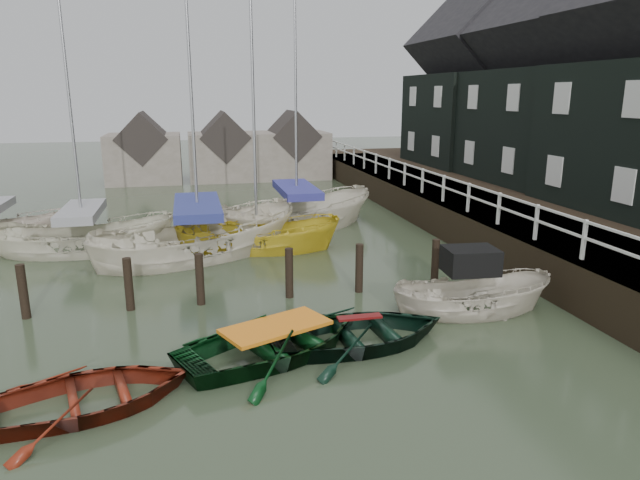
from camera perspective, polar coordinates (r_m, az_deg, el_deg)
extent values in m
plane|color=#2E3B25|center=(12.96, -6.02, -10.58)|extent=(120.00, 120.00, 0.00)
cube|color=black|center=(24.57, 13.37, 4.53)|extent=(3.00, 32.00, 0.20)
cube|color=silver|center=(23.79, 10.25, 6.93)|extent=(0.06, 32.00, 0.06)
cube|color=silver|center=(23.85, 10.21, 5.98)|extent=(0.06, 32.00, 0.06)
cube|color=black|center=(27.69, 23.48, 1.85)|extent=(14.00, 38.00, 1.50)
cube|color=black|center=(28.80, 21.92, 10.51)|extent=(6.00, 7.00, 5.00)
cube|color=black|center=(28.90, 22.75, 18.92)|extent=(6.11, 7.14, 6.11)
cube|color=black|center=(34.78, 15.30, 11.53)|extent=(6.40, 7.00, 5.00)
cube|color=black|center=(34.86, 15.79, 18.51)|extent=(6.52, 7.14, 6.52)
cylinder|color=black|center=(16.05, -27.47, -5.28)|extent=(0.22, 0.22, 1.80)
cylinder|color=black|center=(15.58, -18.53, -4.92)|extent=(0.22, 0.22, 1.80)
cylinder|color=black|center=(15.49, -11.89, -4.57)|extent=(0.22, 0.22, 1.80)
cylinder|color=black|center=(15.70, -3.09, -4.01)|extent=(0.22, 0.22, 1.80)
cylinder|color=black|center=(16.14, 3.93, -3.50)|extent=(0.22, 0.22, 1.80)
cylinder|color=black|center=(16.93, 11.41, -2.90)|extent=(0.22, 0.22, 1.80)
cube|color=#665B51|center=(37.98, -17.15, 7.82)|extent=(4.50, 4.00, 3.00)
cube|color=#282321|center=(37.87, -17.30, 9.77)|extent=(3.18, 4.08, 3.18)
cube|color=#665B51|center=(37.96, -9.54, 8.25)|extent=(4.50, 4.00, 3.00)
cube|color=#282321|center=(37.84, -9.62, 10.21)|extent=(3.18, 4.08, 3.18)
cube|color=#665B51|center=(38.50, -2.77, 8.52)|extent=(4.50, 4.00, 3.00)
cube|color=#282321|center=(38.38, -2.79, 10.45)|extent=(3.18, 4.08, 3.18)
imported|color=#631C0E|center=(11.41, -22.14, -15.35)|extent=(4.31, 3.53, 0.78)
imported|color=black|center=(12.57, -4.37, -11.37)|extent=(5.24, 4.60, 0.90)
imported|color=black|center=(13.02, 3.91, -10.40)|extent=(4.43, 3.36, 0.86)
imported|color=beige|center=(15.23, 14.83, -7.09)|extent=(4.27, 1.90, 1.60)
cube|color=black|center=(14.97, 14.81, -2.00)|extent=(1.38, 1.11, 0.65)
imported|color=beige|center=(21.92, -22.41, -1.11)|extent=(6.48, 2.87, 2.44)
cylinder|color=#B2B2B7|center=(21.23, -23.87, 13.50)|extent=(0.10, 0.10, 8.43)
cube|color=gray|center=(21.61, -22.77, 2.63)|extent=(3.56, 1.54, 0.30)
imported|color=beige|center=(20.22, -11.91, -1.56)|extent=(8.11, 5.68, 2.94)
cylinder|color=#B2B2B7|center=(19.50, -12.95, 17.24)|extent=(0.10, 0.10, 9.84)
cube|color=navy|center=(19.82, -12.17, 3.27)|extent=(4.44, 3.08, 0.30)
imported|color=gold|center=(20.75, -6.28, -0.91)|extent=(6.31, 3.60, 2.30)
cylinder|color=#B2B2B7|center=(20.02, -6.70, 13.65)|extent=(0.10, 0.10, 7.92)
imported|color=beige|center=(23.81, -2.31, 1.16)|extent=(7.66, 4.90, 2.77)
cylinder|color=#B2B2B7|center=(23.19, -2.48, 16.78)|extent=(0.10, 0.10, 9.79)
cube|color=navy|center=(23.49, -2.35, 5.07)|extent=(4.20, 2.65, 0.30)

